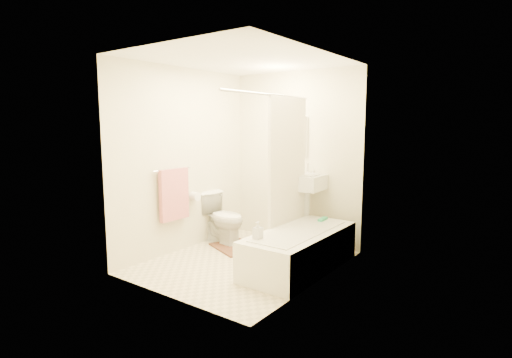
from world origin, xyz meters
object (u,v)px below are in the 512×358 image
Objects in this scene: bathtub at (300,250)px; bath_mat at (236,247)px; toilet at (223,218)px; soap_bottle at (258,231)px; sink at (303,208)px.

bathtub reaches higher than bath_mat.
bath_mat is at bearing -100.10° from toilet.
toilet is 3.77× the size of soap_bottle.
toilet is at bearing 169.60° from bathtub.
toilet is 1.43m from bathtub.
bath_mat is at bearing 171.48° from bathtub.
soap_bottle is at bearing -83.45° from sink.
sink is at bearing 117.69° from bathtub.
sink is (1.00, 0.51, 0.19)m from toilet.
soap_bottle reaches higher than bath_mat.
bath_mat is (0.31, -0.09, -0.34)m from toilet.
toilet is 1.09× the size of bath_mat.
toilet is 0.47m from bath_mat.
sink is at bearing 98.57° from soap_bottle.
toilet is 1.14m from sink.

